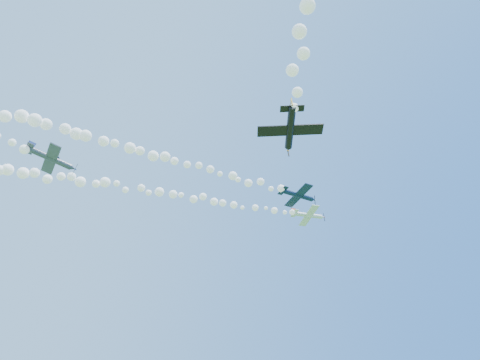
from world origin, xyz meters
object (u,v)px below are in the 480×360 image
plane_grey (51,158)px  plane_navy (298,195)px  plane_black (290,129)px  plane_white (308,215)px

plane_grey → plane_navy: bearing=-11.2°
plane_navy → plane_grey: (-42.20, 8.26, -5.43)m
plane_navy → plane_black: size_ratio=1.19×
plane_white → plane_grey: (-48.00, 4.34, -5.40)m
plane_navy → plane_grey: plane_navy is taller
plane_grey → plane_black: plane_grey is taller
plane_white → plane_grey: plane_white is taller
plane_navy → plane_black: 33.33m
plane_black → plane_navy: bearing=-9.6°
plane_white → plane_black: (-26.14, -25.90, -14.57)m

